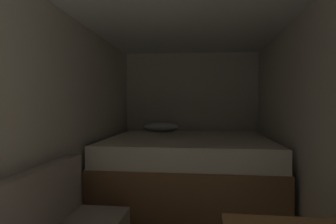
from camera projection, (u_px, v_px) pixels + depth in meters
name	position (u px, v px, depth m)	size (l,w,h in m)	color
wall_back	(191.00, 117.00, 4.52)	(2.30, 0.05, 2.14)	beige
wall_left	(51.00, 128.00, 2.32)	(0.05, 4.66, 2.14)	beige
wall_right	(327.00, 132.00, 2.05)	(0.05, 4.66, 2.14)	beige
bed	(188.00, 169.00, 3.56)	(2.08, 1.85, 1.00)	brown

